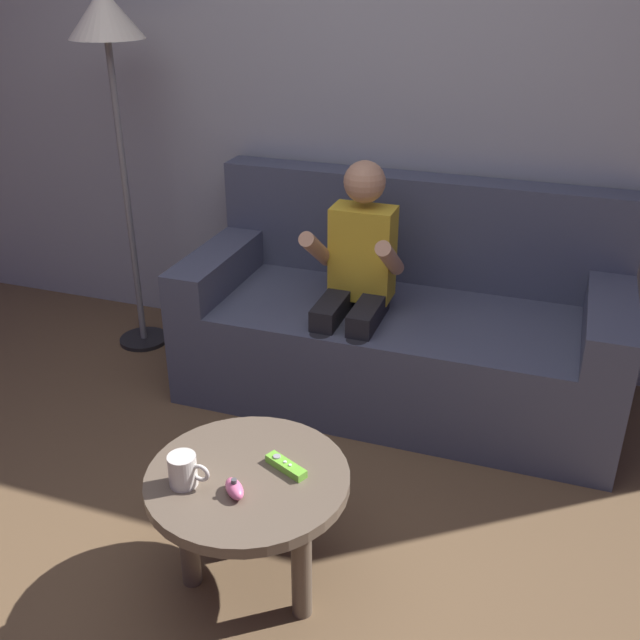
{
  "coord_description": "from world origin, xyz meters",
  "views": [
    {
      "loc": [
        0.84,
        -1.26,
        1.74
      ],
      "look_at": [
        0.09,
        0.88,
        0.61
      ],
      "focal_mm": 40.97,
      "sensor_mm": 36.0,
      "label": 1
    }
  ],
  "objects_px": {
    "game_remote_lime_near_edge": "(286,466)",
    "coffee_mug": "(184,470)",
    "couch": "(402,326)",
    "floor_lamp": "(108,44)",
    "coffee_table": "(249,493)",
    "nunchuk_pink": "(234,489)",
    "person_seated_on_couch": "(356,278)"
  },
  "relations": [
    {
      "from": "couch",
      "to": "nunchuk_pink",
      "type": "distance_m",
      "value": 1.38
    },
    {
      "from": "person_seated_on_couch",
      "to": "game_remote_lime_near_edge",
      "type": "distance_m",
      "value": 1.04
    },
    {
      "from": "couch",
      "to": "person_seated_on_couch",
      "type": "xyz_separation_m",
      "value": [
        -0.16,
        -0.19,
        0.28
      ]
    },
    {
      "from": "nunchuk_pink",
      "to": "person_seated_on_couch",
      "type": "bearing_deg",
      "value": 90.55
    },
    {
      "from": "coffee_table",
      "to": "couch",
      "type": "bearing_deg",
      "value": 83.25
    },
    {
      "from": "coffee_table",
      "to": "floor_lamp",
      "type": "xyz_separation_m",
      "value": [
        -1.17,
        1.27,
        1.06
      ]
    },
    {
      "from": "coffee_table",
      "to": "nunchuk_pink",
      "type": "distance_m",
      "value": 0.13
    },
    {
      "from": "nunchuk_pink",
      "to": "coffee_mug",
      "type": "bearing_deg",
      "value": -177.81
    },
    {
      "from": "coffee_table",
      "to": "game_remote_lime_near_edge",
      "type": "height_order",
      "value": "game_remote_lime_near_edge"
    },
    {
      "from": "coffee_table",
      "to": "coffee_mug",
      "type": "xyz_separation_m",
      "value": [
        -0.15,
        -0.1,
        0.12
      ]
    },
    {
      "from": "floor_lamp",
      "to": "nunchuk_pink",
      "type": "bearing_deg",
      "value": -49.41
    },
    {
      "from": "couch",
      "to": "floor_lamp",
      "type": "xyz_separation_m",
      "value": [
        -1.32,
        0.01,
        1.1
      ]
    },
    {
      "from": "coffee_mug",
      "to": "floor_lamp",
      "type": "bearing_deg",
      "value": 126.64
    },
    {
      "from": "couch",
      "to": "floor_lamp",
      "type": "distance_m",
      "value": 1.72
    },
    {
      "from": "person_seated_on_couch",
      "to": "nunchuk_pink",
      "type": "bearing_deg",
      "value": -89.45
    },
    {
      "from": "game_remote_lime_near_edge",
      "to": "coffee_mug",
      "type": "relative_size",
      "value": 1.2
    },
    {
      "from": "game_remote_lime_near_edge",
      "to": "nunchuk_pink",
      "type": "height_order",
      "value": "nunchuk_pink"
    },
    {
      "from": "couch",
      "to": "game_remote_lime_near_edge",
      "type": "xyz_separation_m",
      "value": [
        -0.05,
        -1.21,
        0.12
      ]
    },
    {
      "from": "game_remote_lime_near_edge",
      "to": "nunchuk_pink",
      "type": "xyz_separation_m",
      "value": [
        -0.09,
        -0.15,
        0.01
      ]
    },
    {
      "from": "couch",
      "to": "person_seated_on_couch",
      "type": "bearing_deg",
      "value": -130.05
    },
    {
      "from": "person_seated_on_couch",
      "to": "floor_lamp",
      "type": "height_order",
      "value": "floor_lamp"
    },
    {
      "from": "game_remote_lime_near_edge",
      "to": "floor_lamp",
      "type": "relative_size",
      "value": 0.09
    },
    {
      "from": "nunchuk_pink",
      "to": "floor_lamp",
      "type": "height_order",
      "value": "floor_lamp"
    },
    {
      "from": "nunchuk_pink",
      "to": "floor_lamp",
      "type": "xyz_separation_m",
      "value": [
        -1.17,
        1.37,
        0.97
      ]
    },
    {
      "from": "person_seated_on_couch",
      "to": "game_remote_lime_near_edge",
      "type": "height_order",
      "value": "person_seated_on_couch"
    },
    {
      "from": "couch",
      "to": "floor_lamp",
      "type": "relative_size",
      "value": 1.11
    },
    {
      "from": "person_seated_on_couch",
      "to": "coffee_mug",
      "type": "relative_size",
      "value": 8.81
    },
    {
      "from": "person_seated_on_couch",
      "to": "nunchuk_pink",
      "type": "xyz_separation_m",
      "value": [
        0.01,
        -1.17,
        -0.15
      ]
    },
    {
      "from": "person_seated_on_couch",
      "to": "nunchuk_pink",
      "type": "height_order",
      "value": "person_seated_on_couch"
    },
    {
      "from": "coffee_table",
      "to": "game_remote_lime_near_edge",
      "type": "bearing_deg",
      "value": 28.3
    },
    {
      "from": "couch",
      "to": "coffee_table",
      "type": "relative_size",
      "value": 3.08
    },
    {
      "from": "couch",
      "to": "person_seated_on_couch",
      "type": "relative_size",
      "value": 1.74
    }
  ]
}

